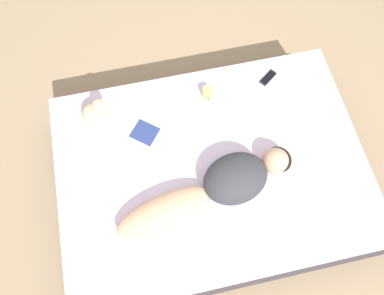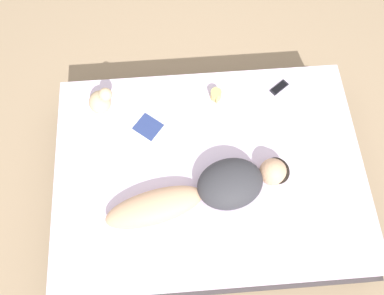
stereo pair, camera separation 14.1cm
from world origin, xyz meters
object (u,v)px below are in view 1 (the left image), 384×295
Objects in this scene: coffee_mug at (208,92)px; cell_phone at (268,78)px; person at (218,186)px; open_magazine at (153,120)px.

coffee_mug is 0.73× the size of cell_phone.
person reaches higher than coffee_mug.
open_magazine is (-0.63, -0.35, -0.09)m from person.
coffee_mug is at bearing 159.80° from person.
person is at bearing 67.70° from open_magazine.
open_magazine is 0.97m from cell_phone.
cell_phone is (-0.80, 0.61, -0.09)m from person.
person is 11.04× the size of coffee_mug.
coffee_mug reaches higher than open_magazine.
coffee_mug is (-0.12, 0.45, 0.04)m from open_magazine.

